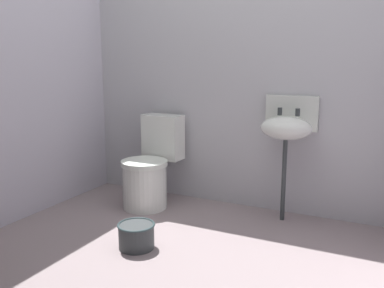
{
  "coord_description": "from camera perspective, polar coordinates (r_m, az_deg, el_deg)",
  "views": [
    {
      "loc": [
        1.27,
        -2.28,
        1.28
      ],
      "look_at": [
        0.0,
        0.28,
        0.7
      ],
      "focal_mm": 39.53,
      "sensor_mm": 36.0,
      "label": 1
    }
  ],
  "objects": [
    {
      "name": "toilet_near_wall",
      "position": [
        3.73,
        -5.64,
        -3.44
      ],
      "size": [
        0.42,
        0.61,
        0.78
      ],
      "rotation": [
        0.0,
        0.0,
        3.1
      ],
      "color": "silver",
      "rests_on": "ground"
    },
    {
      "name": "bucket",
      "position": [
        2.98,
        -7.51,
        -12.09
      ],
      "size": [
        0.26,
        0.26,
        0.18
      ],
      "color": "#323738",
      "rests_on": "ground"
    },
    {
      "name": "sink",
      "position": [
        3.37,
        12.69,
        2.25
      ],
      "size": [
        0.42,
        0.35,
        0.99
      ],
      "color": "#323738",
      "rests_on": "ground"
    },
    {
      "name": "ground_plane",
      "position": [
        2.92,
        -2.55,
        -15.4
      ],
      "size": [
        3.22,
        2.66,
        0.08
      ],
      "primitive_type": "cube",
      "color": "gray"
    },
    {
      "name": "wall_back",
      "position": [
        3.68,
        6.28,
        8.8
      ],
      "size": [
        3.22,
        0.1,
        2.22
      ],
      "primitive_type": "cube",
      "color": "#B1B1B6",
      "rests_on": "ground"
    },
    {
      "name": "wall_left",
      "position": [
        3.62,
        -22.77,
        7.93
      ],
      "size": [
        0.1,
        2.46,
        2.22
      ],
      "primitive_type": "cube",
      "color": "#B2AEBB",
      "rests_on": "ground"
    }
  ]
}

